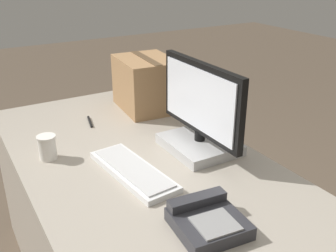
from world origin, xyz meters
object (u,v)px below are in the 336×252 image
Objects in this scene: keyboard at (133,171)px; pen_marker at (90,122)px; paper_cup_left at (47,147)px; desk_phone at (207,220)px; monitor at (200,118)px; cardboard_box at (146,84)px.

pen_marker is at bearing 171.11° from keyboard.
keyboard is 3.43× the size of pen_marker.
paper_cup_left is at bearing 146.87° from pen_marker.
desk_phone is (0.40, 0.05, 0.01)m from keyboard.
paper_cup_left is (-0.23, -0.57, -0.09)m from monitor.
cardboard_box reaches higher than keyboard.
desk_phone is at bearing -165.92° from pen_marker.
monitor is 1.16× the size of keyboard.
monitor is at bearing 67.67° from paper_cup_left.
keyboard is 1.22× the size of cardboard_box.
cardboard_box reaches higher than paper_cup_left.
paper_cup_left is 0.38m from pen_marker.
monitor reaches higher than desk_phone.
monitor is at bearing 153.84° from desk_phone.
cardboard_box reaches higher than pen_marker.
monitor is 0.62m from paper_cup_left.
monitor is at bearing 92.44° from keyboard.
keyboard is 0.70m from cardboard_box.
desk_phone is at bearing -31.77° from monitor.
desk_phone is 0.61× the size of cardboard_box.
desk_phone is 1.72× the size of pen_marker.
pen_marker is (-0.26, 0.27, -0.04)m from paper_cup_left.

